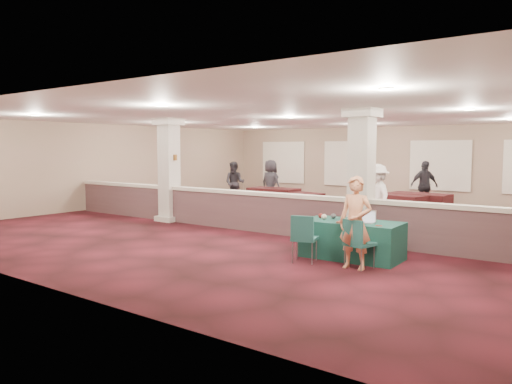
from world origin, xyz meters
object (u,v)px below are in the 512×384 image
Objects in this scene: far_table_front_center at (300,202)px; attendee_c at (424,186)px; far_table_back_right at (419,205)px; far_table_back_left at (274,198)px; attendee_d at (271,183)px; far_table_front_right at (372,217)px; attendee_b at (377,196)px; far_table_back_center at (397,206)px; near_table at (352,240)px; woman at (355,223)px; far_table_front_left at (267,200)px; attendee_a at (235,183)px; conf_chair_main at (357,240)px; conf_chair_side at (304,235)px.

far_table_front_center is 0.93× the size of attendee_c.
far_table_front_center is 4.11m from far_table_back_right.
attendee_d reaches higher than far_table_back_left.
attendee_b reaches higher than far_table_front_right.
attendee_d is (-5.31, 0.30, 0.53)m from far_table_back_center.
attendee_c is at bearing 89.15° from far_table_back_center.
far_table_front_center is 3.49m from far_table_back_center.
far_table_back_center is 1.05× the size of attendee_c.
far_table_back_right is at bearing 9.62° from far_table_back_left.
attendee_d reaches higher than far_table_back_center.
attendee_c is 5.79m from attendee_d.
near_table is 1.14× the size of woman.
far_table_front_center is at bearing 0.00° from far_table_front_left.
far_table_front_left is 2.04m from attendee_a.
near_table is at bearing 119.34° from woman.
attendee_b is (-1.60, 4.76, 0.04)m from woman.
attendee_a is at bearing 18.21° from attendee_d.
conf_chair_main is 0.54× the size of woman.
far_table_back_right reaches higher than far_table_front_center.
conf_chair_side is 4.96m from attendee_b.
conf_chair_side is at bearing -57.81° from far_table_front_center.
conf_chair_main is 11.40m from attendee_a.
woman is at bearing -70.39° from far_table_front_right.
conf_chair_main is at bearing -44.41° from far_table_front_left.
attendee_a is (-6.86, -0.04, 0.48)m from far_table_back_center.
woman is 0.97× the size of attendee_c.
far_table_back_right is (-1.00, 7.09, 0.01)m from near_table.
far_table_back_left is at bearing -156.98° from attendee_b.
far_table_back_center reaches higher than far_table_front_left.
far_table_back_left is 0.98× the size of far_table_back_right.
conf_chair_side is 9.14m from far_table_back_left.
far_table_back_right is at bearing 75.25° from conf_chair_side.
conf_chair_main is 9.97m from attendee_c.
far_table_back_center is 2.57m from attendee_b.
attendee_c is at bearing 31.10° from far_table_front_left.
conf_chair_main reaches higher than far_table_back_right.
near_table is 10.55m from attendee_a.
near_table is 2.14× the size of conf_chair_main.
attendee_a reaches higher than far_table_back_left.
conf_chair_main is 5.02m from attendee_b.
woman reaches higher than far_table_back_right.
conf_chair_main is 0.56× the size of far_table_front_center.
attendee_d is at bearing 132.66° from near_table.
woman is at bearing -79.51° from far_table_back_right.
conf_chair_side is 0.48× the size of far_table_front_right.
near_table is 1.05m from woman.
woman is 1.01× the size of attendee_a.
far_table_front_center is at bearing -164.55° from far_table_back_right.
attendee_a is 7.37m from attendee_c.
woman reaches higher than near_table.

